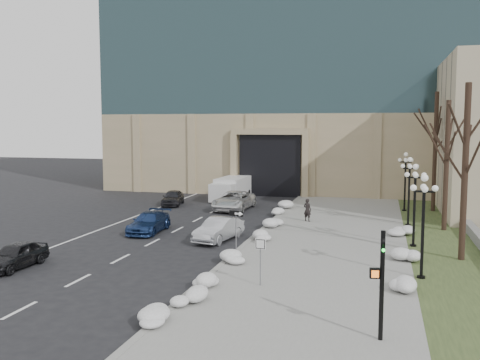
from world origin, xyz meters
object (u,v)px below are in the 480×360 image
(lamppost_d, at_px, (405,174))
(one_way_sign, at_px, (238,219))
(pedestrian, at_px, (307,210))
(box_truck, at_px, (231,189))
(keep_sign, at_px, (260,252))
(car_c, at_px, (149,222))
(traffic_signal, at_px, (381,288))
(car_b, at_px, (219,229))
(car_a, at_px, (15,255))
(car_e, at_px, (173,198))
(lamppost_b, at_px, (415,194))
(lamppost_c, at_px, (409,182))
(car_d, at_px, (234,201))
(lamppost_a, at_px, (423,212))

(lamppost_d, bearing_deg, one_way_sign, -117.64)
(pedestrian, xyz_separation_m, box_truck, (-8.50, 10.24, 0.05))
(keep_sign, relative_size, lamppost_d, 0.45)
(car_c, height_order, traffic_signal, traffic_signal)
(box_truck, xyz_separation_m, one_way_sign, (6.27, -20.78, 1.01))
(lamppost_d, bearing_deg, keep_sign, -106.56)
(traffic_signal, bearing_deg, car_b, 116.99)
(car_a, height_order, car_e, car_e)
(pedestrian, height_order, lamppost_b, lamppost_b)
(car_a, distance_m, lamppost_d, 29.39)
(car_e, xyz_separation_m, lamppost_c, (19.25, -5.17, 2.42))
(car_a, relative_size, keep_sign, 1.72)
(traffic_signal, bearing_deg, box_truck, 105.34)
(car_b, height_order, lamppost_d, lamppost_d)
(car_d, bearing_deg, lamppost_a, -49.08)
(car_a, height_order, pedestrian, pedestrian)
(car_a, bearing_deg, car_b, 49.36)
(box_truck, bearing_deg, pedestrian, -47.50)
(car_c, distance_m, lamppost_c, 17.59)
(car_e, relative_size, keep_sign, 1.79)
(keep_sign, relative_size, traffic_signal, 0.59)
(car_b, xyz_separation_m, lamppost_c, (11.17, 7.49, 2.39))
(car_a, height_order, traffic_signal, traffic_signal)
(car_e, relative_size, traffic_signal, 1.06)
(car_c, xyz_separation_m, lamppost_c, (16.28, 6.22, 2.43))
(car_c, distance_m, lamppost_a, 17.80)
(box_truck, bearing_deg, lamppost_a, -53.47)
(lamppost_d, bearing_deg, box_truck, 167.24)
(pedestrian, distance_m, box_truck, 13.31)
(box_truck, bearing_deg, keep_sign, -68.80)
(car_a, distance_m, car_b, 11.41)
(lamppost_a, bearing_deg, lamppost_c, 90.00)
(car_a, height_order, car_d, car_d)
(car_b, bearing_deg, lamppost_d, 62.38)
(keep_sign, height_order, lamppost_b, lamppost_b)
(car_d, xyz_separation_m, lamppost_d, (13.45, 2.40, 2.32))
(car_a, relative_size, lamppost_d, 0.78)
(car_b, height_order, pedestrian, pedestrian)
(car_b, distance_m, pedestrian, 8.43)
(pedestrian, xyz_separation_m, lamppost_d, (6.83, 6.77, 2.15))
(box_truck, bearing_deg, car_a, -95.00)
(pedestrian, distance_m, lamppost_b, 9.49)
(one_way_sign, height_order, lamppost_c, lamppost_c)
(car_e, distance_m, keep_sign, 24.63)
(car_b, distance_m, lamppost_c, 13.66)
(pedestrian, height_order, lamppost_a, lamppost_a)
(lamppost_c, bearing_deg, traffic_signal, -94.89)
(lamppost_b, bearing_deg, car_e, 148.78)
(car_c, bearing_deg, box_truck, 83.73)
(traffic_signal, xyz_separation_m, lamppost_d, (1.76, 27.15, 1.27))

